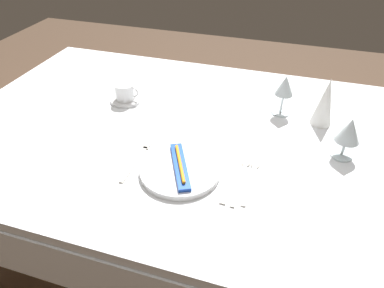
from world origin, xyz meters
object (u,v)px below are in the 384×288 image
dinner_knife (232,177)px  spoon_dessert (252,176)px  wine_glass_centre (285,88)px  napkin_folded (325,102)px  spoon_soup (242,175)px  coffee_cup_left (125,92)px  wine_glass_left (349,131)px  toothbrush_package (180,166)px  dinner_plate (180,170)px  fork_outer (138,159)px

dinner_knife → spoon_dessert: bearing=20.5°
wine_glass_centre → napkin_folded: 0.15m
spoon_soup → napkin_folded: 0.43m
dinner_knife → spoon_soup: size_ratio=1.12×
spoon_soup → spoon_dessert: (0.03, 0.01, -0.00)m
coffee_cup_left → wine_glass_left: wine_glass_left is taller
spoon_soup → napkin_folded: (0.22, 0.37, 0.09)m
toothbrush_package → wine_glass_centre: size_ratio=1.33×
dinner_plate → wine_glass_left: (0.47, 0.23, 0.09)m
spoon_soup → wine_glass_centre: wine_glass_centre is taller
spoon_soup → napkin_folded: napkin_folded is taller
toothbrush_package → dinner_knife: size_ratio=0.85×
toothbrush_package → wine_glass_centre: 0.51m
wine_glass_left → dinner_knife: bearing=-146.6°
spoon_soup → spoon_dessert: same height
dinner_knife → toothbrush_package: bearing=-171.6°
toothbrush_package → napkin_folded: bearing=45.4°
spoon_soup → wine_glass_left: 0.35m
dinner_knife → coffee_cup_left: bearing=147.4°
spoon_soup → wine_glass_left: bearing=33.7°
dinner_plate → dinner_knife: bearing=8.4°
toothbrush_package → spoon_soup: (0.18, 0.04, -0.02)m
dinner_plate → wine_glass_centre: (0.25, 0.43, 0.10)m
fork_outer → wine_glass_left: size_ratio=1.51×
dinner_plate → wine_glass_left: 0.53m
wine_glass_centre → dinner_knife: bearing=-103.7°
dinner_knife → spoon_soup: (0.03, 0.02, 0.00)m
wine_glass_left → napkin_folded: 0.19m
fork_outer → spoon_dessert: spoon_dessert is taller
dinner_knife → wine_glass_left: (0.31, 0.21, 0.09)m
coffee_cup_left → wine_glass_left: (0.81, -0.11, 0.05)m
coffee_cup_left → fork_outer: bearing=-58.7°
dinner_knife → coffee_cup_left: size_ratio=2.43×
dinner_knife → coffee_cup_left: coffee_cup_left is taller
dinner_plate → wine_glass_left: bearing=26.1°
spoon_soup → dinner_plate: bearing=-168.0°
dinner_plate → coffee_cup_left: size_ratio=2.47×
dinner_knife → wine_glass_left: bearing=33.4°
dinner_plate → wine_glass_centre: 0.51m
napkin_folded → spoon_dessert: bearing=-117.5°
coffee_cup_left → dinner_knife: bearing=-32.6°
toothbrush_package → coffee_cup_left: (-0.34, 0.34, 0.02)m
dinner_knife → spoon_dessert: 0.06m
dinner_plate → spoon_dessert: 0.22m
wine_glass_centre → wine_glass_left: (0.21, -0.20, -0.01)m
spoon_soup → fork_outer: bearing=-176.4°
fork_outer → dinner_knife: (0.30, 0.01, 0.00)m
spoon_dessert → dinner_plate: bearing=-168.2°
napkin_folded → toothbrush_package: bearing=-134.6°
fork_outer → spoon_soup: spoon_soup is taller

